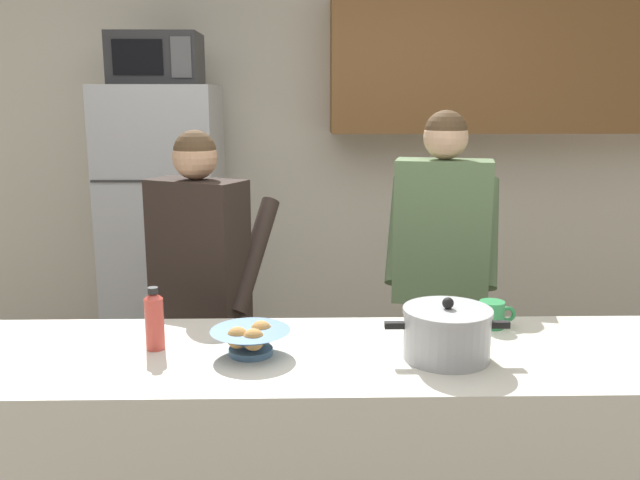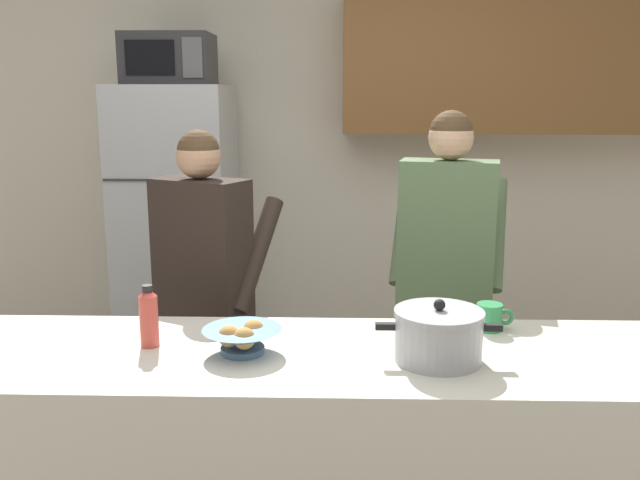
% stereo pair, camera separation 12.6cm
% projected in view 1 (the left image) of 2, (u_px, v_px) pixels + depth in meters
% --- Properties ---
extents(back_wall_unit, '(6.00, 0.48, 2.60)m').
position_uv_depth(back_wall_unit, '(360.00, 141.00, 4.28)').
color(back_wall_unit, silver).
rests_on(back_wall_unit, ground).
extents(refrigerator, '(0.64, 0.68, 1.78)m').
position_uv_depth(refrigerator, '(166.00, 241.00, 3.98)').
color(refrigerator, '#B7BABF').
rests_on(refrigerator, ground).
extents(microwave, '(0.48, 0.37, 0.28)m').
position_uv_depth(microwave, '(156.00, 59.00, 3.74)').
color(microwave, '#2D2D30').
rests_on(microwave, refrigerator).
extents(person_near_pot, '(0.59, 0.56, 1.59)m').
position_uv_depth(person_near_pot, '(201.00, 272.00, 2.91)').
color(person_near_pot, black).
rests_on(person_near_pot, ground).
extents(person_by_sink, '(0.57, 0.50, 1.66)m').
position_uv_depth(person_by_sink, '(441.00, 250.00, 3.07)').
color(person_by_sink, black).
rests_on(person_by_sink, ground).
extents(cooking_pot, '(0.39, 0.28, 0.20)m').
position_uv_depth(cooking_pot, '(447.00, 333.00, 2.11)').
color(cooking_pot, '#ADAFB5').
rests_on(cooking_pot, kitchen_island).
extents(coffee_mug, '(0.13, 0.09, 0.10)m').
position_uv_depth(coffee_mug, '(493.00, 314.00, 2.41)').
color(coffee_mug, '#2D8C4C').
rests_on(coffee_mug, kitchen_island).
extents(bread_bowl, '(0.26, 0.26, 0.10)m').
position_uv_depth(bread_bowl, '(251.00, 339.00, 2.15)').
color(bread_bowl, '#4C7299').
rests_on(bread_bowl, kitchen_island).
extents(bottle_near_edge, '(0.06, 0.06, 0.21)m').
position_uv_depth(bottle_near_edge, '(154.00, 319.00, 2.19)').
color(bottle_near_edge, '#D84C3F').
rests_on(bottle_near_edge, kitchen_island).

